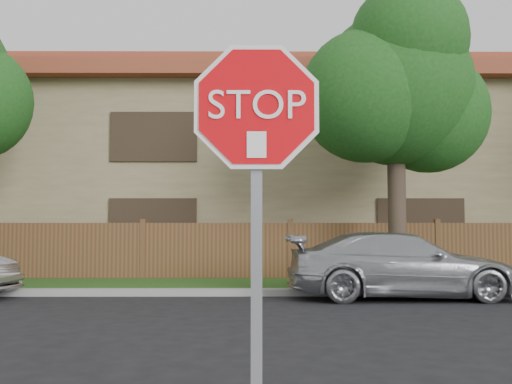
{
  "coord_description": "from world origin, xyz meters",
  "views": [
    {
      "loc": [
        -1.02,
        -4.87,
        1.46
      ],
      "look_at": [
        -1.0,
        -0.9,
        1.7
      ],
      "focal_mm": 42.0,
      "sensor_mm": 36.0,
      "label": 1
    }
  ],
  "objects": [
    {
      "name": "grass_strip",
      "position": [
        0.0,
        9.8,
        0.06
      ],
      "size": [
        70.0,
        3.0,
        0.12
      ],
      "primitive_type": "cube",
      "color": "#1E4714",
      "rests_on": "ground"
    },
    {
      "name": "apartment_building",
      "position": [
        0.0,
        17.0,
        3.53
      ],
      "size": [
        35.2,
        9.2,
        7.2
      ],
      "color": "#867553",
      "rests_on": "ground"
    },
    {
      "name": "far_curb",
      "position": [
        0.0,
        8.15,
        0.07
      ],
      "size": [
        70.0,
        0.3,
        0.15
      ],
      "primitive_type": "cube",
      "color": "gray",
      "rests_on": "ground"
    },
    {
      "name": "fence",
      "position": [
        0.0,
        11.4,
        0.8
      ],
      "size": [
        70.0,
        0.12,
        1.6
      ],
      "primitive_type": "cube",
      "color": "#55321E",
      "rests_on": "ground"
    },
    {
      "name": "sedan_right",
      "position": [
        2.06,
        7.58,
        0.69
      ],
      "size": [
        4.76,
        1.97,
        1.38
      ],
      "primitive_type": "imported",
      "rotation": [
        0.0,
        0.0,
        1.58
      ],
      "color": "#ACAEB3",
      "rests_on": "ground"
    },
    {
      "name": "stop_sign",
      "position": [
        -1.0,
        -1.48,
        1.83
      ],
      "size": [
        1.01,
        0.13,
        2.55
      ],
      "color": "gray",
      "rests_on": "sidewalk_near"
    },
    {
      "name": "tree_mid",
      "position": [
        2.52,
        9.57,
        4.87
      ],
      "size": [
        4.8,
        3.9,
        7.35
      ],
      "color": "#382B21",
      "rests_on": "ground"
    }
  ]
}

